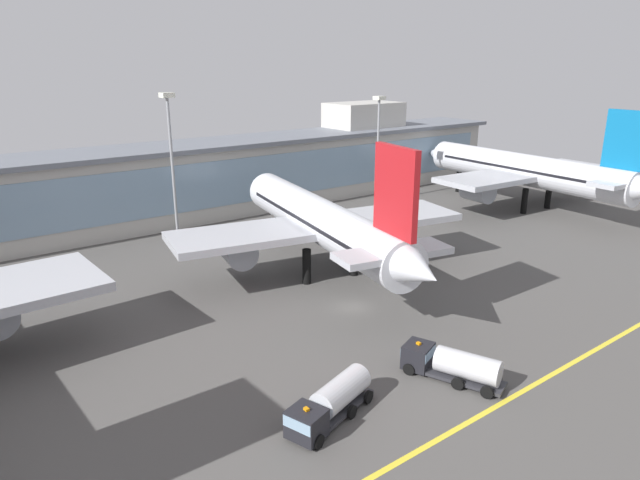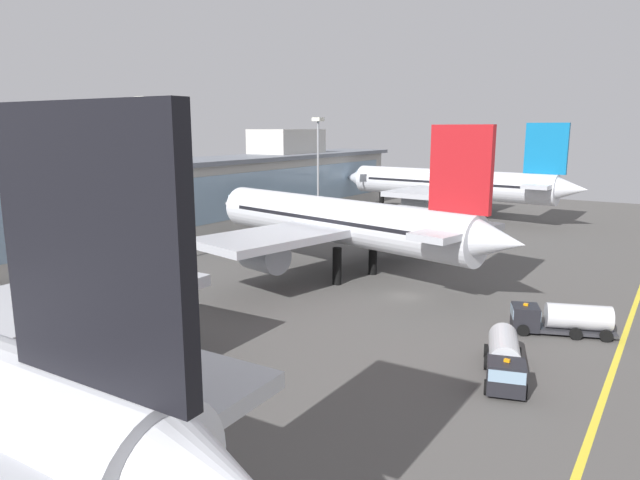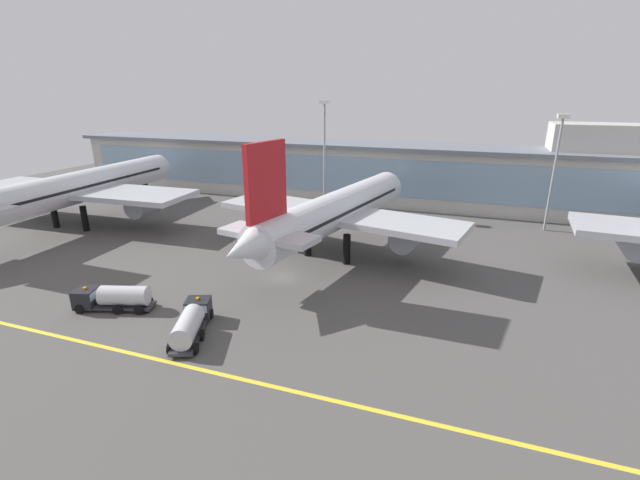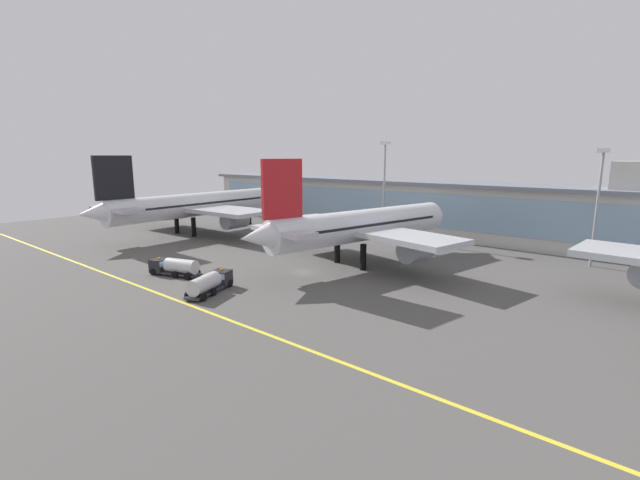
{
  "view_description": "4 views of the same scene",
  "coord_description": "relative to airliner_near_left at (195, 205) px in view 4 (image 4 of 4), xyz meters",
  "views": [
    {
      "loc": [
        -38.87,
        -45.03,
        26.89
      ],
      "look_at": [
        3.16,
        10.55,
        4.81
      ],
      "focal_mm": 31.66,
      "sensor_mm": 36.0,
      "label": 1
    },
    {
      "loc": [
        -56.59,
        -25.45,
        18.66
      ],
      "look_at": [
        1.78,
        12.77,
        4.81
      ],
      "focal_mm": 31.7,
      "sensor_mm": 36.0,
      "label": 2
    },
    {
      "loc": [
        23.24,
        -50.9,
        24.43
      ],
      "look_at": [
        2.49,
        7.83,
        3.23
      ],
      "focal_mm": 24.67,
      "sensor_mm": 36.0,
      "label": 3
    },
    {
      "loc": [
        47.83,
        -53.01,
        19.54
      ],
      "look_at": [
        -2.95,
        7.71,
        4.09
      ],
      "focal_mm": 24.41,
      "sensor_mm": 36.0,
      "label": 4
    }
  ],
  "objects": [
    {
      "name": "taxiway_centreline_stripe",
      "position": [
        46.57,
        -32.69,
        -7.12
      ],
      "size": [
        167.15,
        0.5,
        0.01
      ],
      "primitive_type": "cube",
      "color": "yellow",
      "rests_on": "ground"
    },
    {
      "name": "baggage_tug_near",
      "position": [
        43.41,
        -27.44,
        -5.62
      ],
      "size": [
        5.6,
        9.31,
        2.9
      ],
      "rotation": [
        0.0,
        0.0,
        1.94
      ],
      "color": "black",
      "rests_on": "ground"
    },
    {
      "name": "airliner_near_right",
      "position": [
        50.48,
        0.61,
        -0.16
      ],
      "size": [
        40.2,
        48.96,
        19.03
      ],
      "rotation": [
        0.0,
        0.0,
        1.37
      ],
      "color": "black",
      "rests_on": "ground"
    },
    {
      "name": "apron_light_mast_west",
      "position": [
        40.47,
        24.14,
        7.8
      ],
      "size": [
        1.8,
        1.8,
        22.67
      ],
      "color": "gray",
      "rests_on": "ground"
    },
    {
      "name": "ground_plane",
      "position": [
        46.57,
        -10.69,
        -7.13
      ],
      "size": [
        208.93,
        208.93,
        0.0
      ],
      "primitive_type": "plane",
      "color": "#514F4C"
    },
    {
      "name": "apron_light_mast_centre",
      "position": [
        83.07,
        25.25,
        6.69
      ],
      "size": [
        1.8,
        1.8,
        20.68
      ],
      "color": "gray",
      "rests_on": "ground"
    },
    {
      "name": "terminal_building",
      "position": [
        48.28,
        36.91,
        -0.11
      ],
      "size": [
        152.24,
        14.0,
        18.42
      ],
      "color": "beige",
      "rests_on": "ground"
    },
    {
      "name": "airliner_near_left",
      "position": [
        0.0,
        0.0,
        0.0
      ],
      "size": [
        44.45,
        56.86,
        19.5
      ],
      "rotation": [
        0.0,
        0.0,
        1.61
      ],
      "color": "black",
      "rests_on": "ground"
    },
    {
      "name": "fuel_tanker_truck",
      "position": [
        31.19,
        -25.87,
        -5.62
      ],
      "size": [
        9.36,
        5.18,
        2.9
      ],
      "rotation": [
        0.0,
        0.0,
        3.44
      ],
      "color": "black",
      "rests_on": "ground"
    }
  ]
}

